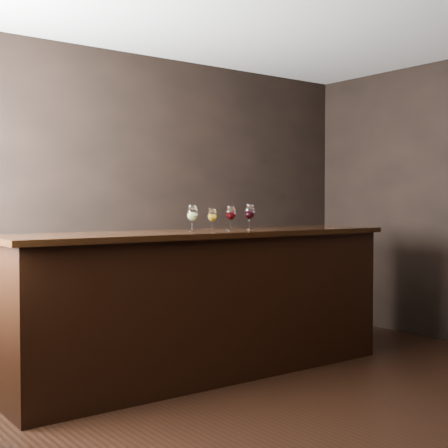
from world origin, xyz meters
TOP-DOWN VIEW (x-y plane):
  - ground at (0.00, 0.00)m, footprint 5.00×5.00m
  - room_shell at (-0.23, 0.11)m, footprint 5.02×4.52m
  - bar_counter at (-0.15, 1.00)m, footprint 3.20×0.75m
  - bar_top at (-0.15, 1.00)m, footprint 3.31×0.82m
  - back_bar_shelf at (0.68, 2.03)m, footprint 2.69×0.40m
  - glass_white at (-0.28, 1.01)m, footprint 0.09×0.09m
  - glass_amber at (-0.07, 1.04)m, footprint 0.08×0.08m
  - glass_red_a at (0.12, 1.03)m, footprint 0.08×0.08m
  - glass_red_b at (0.33, 1.04)m, footprint 0.09×0.09m

SIDE VIEW (x-z plane):
  - ground at x=0.00m, z-range 0.00..0.00m
  - back_bar_shelf at x=0.68m, z-range 0.00..0.97m
  - bar_counter at x=-0.15m, z-range 0.00..1.12m
  - bar_top at x=-0.15m, z-range 1.12..1.16m
  - glass_amber at x=-0.07m, z-range 1.19..1.37m
  - glass_red_a at x=0.12m, z-range 1.19..1.39m
  - glass_white at x=-0.28m, z-range 1.19..1.40m
  - glass_red_b at x=0.33m, z-range 1.19..1.41m
  - room_shell at x=-0.23m, z-range 0.40..3.21m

